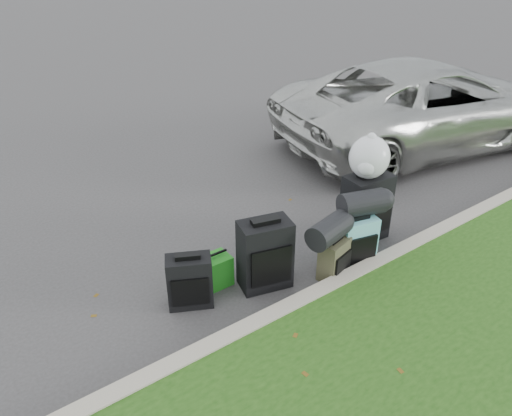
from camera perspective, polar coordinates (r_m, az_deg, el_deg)
ground at (r=6.06m, az=1.89°, el=-5.02°), size 120.00×120.00×0.00m
curb at (r=5.42m, az=8.47°, el=-9.12°), size 120.00×0.18×0.15m
suv at (r=9.36m, az=19.00°, el=11.17°), size 5.78×3.48×1.50m
suitcase_small_black at (r=5.17m, az=-7.59°, el=-8.31°), size 0.52×0.43×0.57m
suitcase_large_black_left at (r=5.32m, az=1.03°, el=-5.33°), size 0.61×0.45×0.78m
suitcase_olive at (r=5.59m, az=8.89°, el=-5.76°), size 0.39×0.29×0.48m
suitcase_teal at (r=5.81m, az=11.42°, el=-3.76°), size 0.47×0.34×0.60m
suitcase_large_black_right at (r=6.26m, az=12.44°, el=0.07°), size 0.60×0.39×0.86m
tote_green at (r=5.46m, az=-4.62°, el=-7.16°), size 0.31×0.25×0.36m
tote_navy at (r=6.07m, az=0.56°, el=-3.44°), size 0.25×0.20×0.27m
duffel_left at (r=5.35m, az=8.38°, el=-2.57°), size 0.57×0.39×0.28m
duffel_right at (r=5.67m, az=12.07°, el=0.52°), size 0.58×0.43×0.29m
trash_bag at (r=5.96m, az=12.84°, el=5.68°), size 0.49×0.49×0.49m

